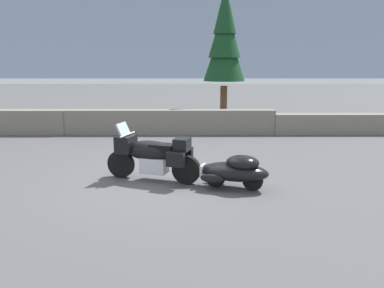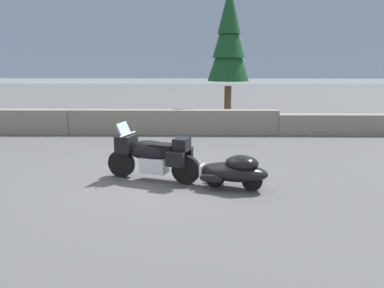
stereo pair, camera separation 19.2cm
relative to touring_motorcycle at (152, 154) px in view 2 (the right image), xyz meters
The scene contains 6 objects.
ground_plane 0.63m from the touring_motorcycle, ahead, with size 80.00×80.00×0.00m, color #4C4C4F.
stone_guard_wall 5.91m from the touring_motorcycle, 93.74° to the left, with size 24.00×0.57×0.93m.
distant_ridgeline 96.20m from the touring_motorcycle, 89.94° to the left, with size 240.00×80.00×16.00m, color #8C9EB7.
touring_motorcycle is the anchor object (origin of this frame).
car_shaped_trailer 1.95m from the touring_motorcycle, 17.90° to the right, with size 2.21×1.13×0.76m.
pine_tree_tall 8.96m from the touring_motorcycle, 73.83° to the left, with size 1.77×1.77×5.88m.
Camera 2 is at (0.96, -8.58, 2.72)m, focal length 35.70 mm.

